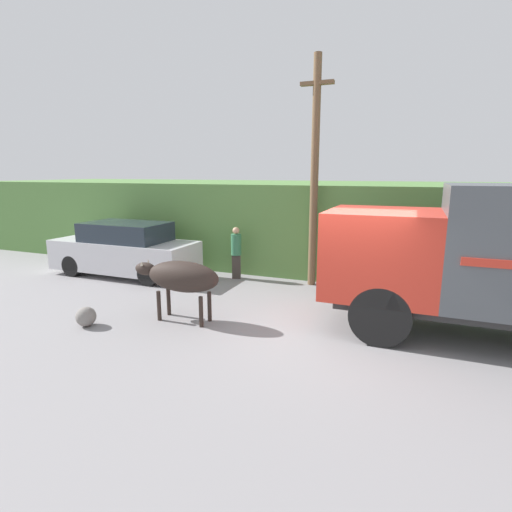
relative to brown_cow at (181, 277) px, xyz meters
The scene contains 8 objects.
ground_plane 3.55m from the brown_cow, ahead, with size 60.00×60.00×0.00m, color gray.
hillside_embankment 8.27m from the brown_cow, 65.79° to the left, with size 32.00×6.66×2.83m.
building_backdrop 5.88m from the brown_cow, 107.36° to the left, with size 4.84×2.70×2.82m.
brown_cow is the anchor object (origin of this frame).
parked_suv 4.68m from the brown_cow, 144.36° to the left, with size 4.67×1.70×1.68m.
pedestrian_on_hill 3.71m from the brown_cow, 95.95° to the left, with size 0.41×0.41×1.59m.
utility_pole 4.90m from the brown_cow, 63.65° to the left, with size 0.90×0.22×6.27m.
roadside_rock 2.16m from the brown_cow, 148.36° to the right, with size 0.42×0.42×0.42m.
Camera 1 is at (1.24, -7.52, 3.21)m, focal length 28.00 mm.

